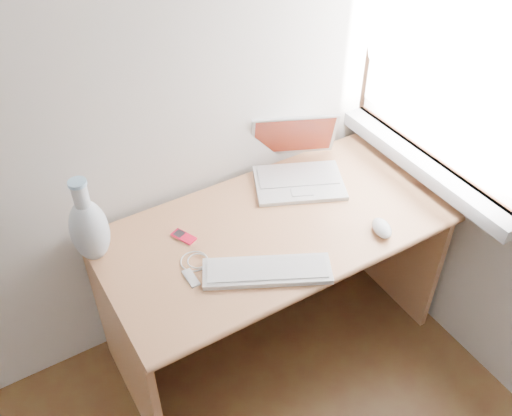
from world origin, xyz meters
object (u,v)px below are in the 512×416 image
laptop (293,168)px  external_keyboard (267,271)px  desk (262,250)px  vase (89,228)px

laptop → external_keyboard: bearing=-108.8°
desk → external_keyboard: 0.38m
desk → laptop: size_ratio=3.08×
desk → laptop: bearing=29.3°
laptop → external_keyboard: 0.55m
vase → external_keyboard: bearing=-38.5°
external_keyboard → vase: 0.64m
vase → desk: bearing=-9.9°
laptop → vase: vase is taller
desk → external_keyboard: external_keyboard is taller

